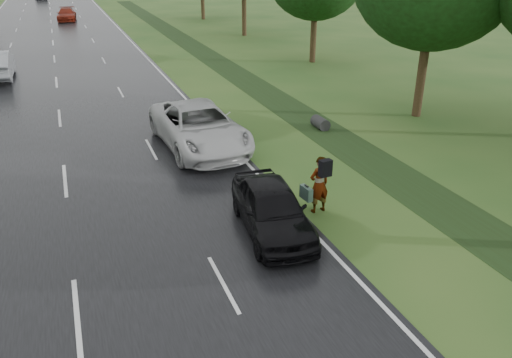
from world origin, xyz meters
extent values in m
plane|color=#284E1B|center=(0.00, 0.00, 0.00)|extent=(220.00, 220.00, 0.00)
cube|color=black|center=(0.00, 45.00, 0.02)|extent=(14.00, 180.00, 0.04)
cube|color=silver|center=(6.75, 45.00, 0.04)|extent=(0.12, 180.00, 0.01)
cube|color=silver|center=(0.00, 45.00, 0.04)|extent=(0.12, 180.00, 0.01)
cube|color=black|center=(11.50, 20.00, 0.00)|extent=(2.20, 120.00, 0.01)
cylinder|color=#2D2D2D|center=(11.50, 10.00, 0.25)|extent=(0.56, 1.00, 0.56)
cylinder|color=#392717|center=(17.00, 10.00, 1.92)|extent=(0.44, 0.44, 3.84)
cylinder|color=#392717|center=(18.20, 24.00, 1.76)|extent=(0.44, 0.44, 3.52)
cylinder|color=#392717|center=(17.80, 38.00, 2.08)|extent=(0.44, 0.44, 4.16)
cylinder|color=#392717|center=(17.50, 52.00, 1.84)|extent=(0.44, 0.44, 3.68)
imported|color=#A5998C|center=(7.54, 2.64, 0.95)|extent=(0.74, 0.53, 1.90)
cube|color=black|center=(7.57, 2.36, 1.62)|extent=(0.40, 0.27, 0.53)
cube|color=#3D594C|center=(7.13, 2.70, 0.70)|extent=(0.23, 0.55, 0.43)
cube|color=black|center=(7.13, 2.70, 0.95)|extent=(0.07, 0.18, 0.04)
imported|color=#BDBDBD|center=(5.50, 9.53, 0.94)|extent=(3.35, 6.66, 1.81)
imported|color=black|center=(5.66, 2.00, 0.79)|extent=(2.25, 4.57, 1.50)
imported|color=maroon|center=(1.84, 56.03, 0.77)|extent=(2.45, 5.15, 1.45)
camera|label=1|loc=(0.57, -9.90, 7.66)|focal=35.00mm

